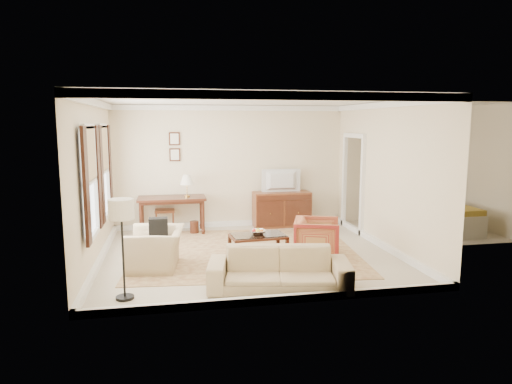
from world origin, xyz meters
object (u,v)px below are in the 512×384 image
object	(u,v)px
sideboard	(282,209)
club_armchair	(156,242)
writing_desk	(172,202)
coffee_table	(258,240)
sofa	(279,263)
striped_armchair	(317,236)
tv	(282,173)

from	to	relation	value
sideboard	club_armchair	xyz separation A→B (m)	(-2.91, -2.73, 0.04)
writing_desk	coffee_table	world-z (taller)	writing_desk
sideboard	sofa	distance (m)	4.26
striped_armchair	tv	bearing A→B (deg)	19.26
tv	sideboard	bearing A→B (deg)	-90.00
sideboard	tv	bearing A→B (deg)	-90.00
sideboard	tv	distance (m)	0.87
striped_armchair	club_armchair	distance (m)	2.91
writing_desk	sideboard	world-z (taller)	sideboard
sideboard	club_armchair	size ratio (longest dim) A/B	1.31
writing_desk	coffee_table	distance (m)	2.75
writing_desk	striped_armchair	bearing A→B (deg)	-43.93
tv	sofa	xyz separation A→B (m)	(-1.07, -4.11, -0.88)
club_armchair	striped_armchair	bearing A→B (deg)	97.57
coffee_table	striped_armchair	bearing A→B (deg)	-14.43
writing_desk	club_armchair	xyz separation A→B (m)	(-0.30, -2.55, -0.26)
coffee_table	sofa	size ratio (longest dim) A/B	0.51
sofa	striped_armchair	bearing A→B (deg)	64.26
writing_desk	sideboard	size ratio (longest dim) A/B	1.11
writing_desk	sofa	bearing A→B (deg)	-68.71
striped_armchair	club_armchair	world-z (taller)	club_armchair
coffee_table	sofa	world-z (taller)	sofa
coffee_table	sofa	xyz separation A→B (m)	(-0.01, -1.70, 0.08)
tv	sofa	distance (m)	4.33
coffee_table	sideboard	bearing A→B (deg)	66.40
writing_desk	sideboard	bearing A→B (deg)	4.06
writing_desk	tv	bearing A→B (deg)	3.62
striped_armchair	club_armchair	xyz separation A→B (m)	(-2.91, -0.04, 0.05)
club_armchair	sideboard	bearing A→B (deg)	140.03
sideboard	tv	size ratio (longest dim) A/B	1.52
club_armchair	sofa	size ratio (longest dim) A/B	0.50
tv	striped_armchair	bearing A→B (deg)	89.95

